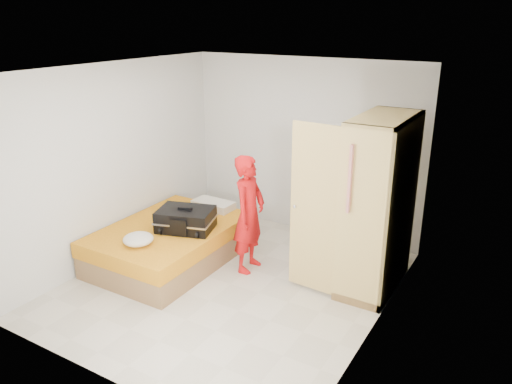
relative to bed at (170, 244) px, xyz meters
The scene contains 7 objects.
room 1.49m from the bed, ahead, with size 4.00×4.02×2.60m.
bed is the anchor object (origin of this frame).
wardrobe 2.71m from the bed, 16.62° to the left, with size 1.17×1.20×2.10m.
person 1.21m from the bed, 19.74° to the left, with size 0.56×0.37×1.53m, color red.
suitcase 0.46m from the bed, 11.42° to the left, with size 0.84×0.71×0.31m.
round_cushion 0.69m from the bed, 86.36° to the right, with size 0.37×0.37×0.14m, color beige.
pillow 0.91m from the bed, 81.49° to the left, with size 0.60×0.30×0.11m, color beige.
Camera 1 is at (3.04, -4.51, 3.15)m, focal length 35.00 mm.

